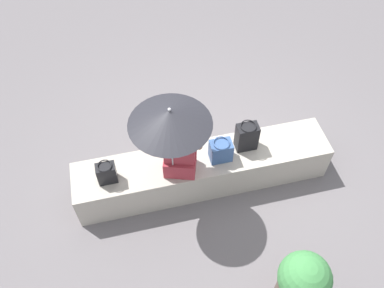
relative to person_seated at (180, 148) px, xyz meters
The scene contains 8 objects.
ground_plane 0.93m from the person_seated, 17.13° to the left, with size 14.00×14.00×0.00m, color #605B5E.
stone_bench 0.70m from the person_seated, 17.13° to the left, with size 2.97×0.55×0.49m, color #A8A093.
person_seated is the anchor object (origin of this frame).
parasol 0.59m from the person_seated, 140.51° to the right, with size 0.80×0.80×1.09m.
handbag_black 0.84m from the person_seated, ahead, with size 0.24×0.18×0.37m.
tote_bag_canvas 0.54m from the person_seated, ahead, with size 0.24×0.18×0.28m.
shoulder_bag_spare 0.83m from the person_seated, behind, with size 0.20×0.16×0.27m.
planter_near 1.75m from the person_seated, 61.71° to the right, with size 0.49×0.49×0.87m.
Camera 1 is at (-0.76, -2.62, 4.22)m, focal length 38.14 mm.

